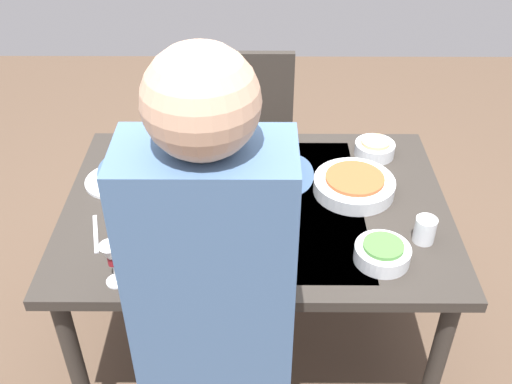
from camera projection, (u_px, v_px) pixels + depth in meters
name	position (u px, v px, depth m)	size (l,w,h in m)	color
ground_plane	(256.00, 339.00, 2.62)	(6.00, 6.00, 0.00)	brown
dining_table	(256.00, 220.00, 2.21)	(1.39, 0.97, 0.76)	#332D28
chair_near	(253.00, 133.00, 3.00)	(0.40, 0.40, 0.91)	black
person_server	(215.00, 325.00, 1.44)	(0.42, 0.61, 1.69)	#2D2D38
wine_bottle	(249.00, 162.00, 2.18)	(0.07, 0.07, 0.30)	black
wine_glass_left	(112.00, 257.00, 1.78)	(0.07, 0.07, 0.15)	white
wine_glass_right	(129.00, 227.00, 1.90)	(0.07, 0.07, 0.15)	white
water_cup_near_left	(425.00, 230.00, 1.98)	(0.07, 0.07, 0.09)	silver
water_cup_near_right	(174.00, 151.00, 2.35)	(0.07, 0.07, 0.10)	silver
serving_bowl_pasta	(354.00, 185.00, 2.20)	(0.30, 0.30, 0.07)	silver
side_bowl_salad	(382.00, 253.00, 1.90)	(0.18, 0.18, 0.07)	silver
side_bowl_bread	(375.00, 148.00, 2.40)	(0.16, 0.16, 0.07)	silver
dinner_plate_near	(231.00, 154.00, 2.42)	(0.23, 0.23, 0.01)	silver
dinner_plate_far	(116.00, 181.00, 2.27)	(0.23, 0.23, 0.01)	silver
table_knife	(96.00, 234.00, 2.03)	(0.01, 0.20, 0.01)	silver
table_fork	(193.00, 204.00, 2.16)	(0.01, 0.18, 0.01)	silver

